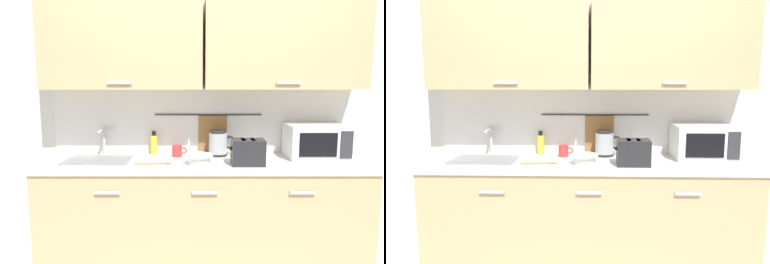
# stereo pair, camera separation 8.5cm
# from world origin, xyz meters

# --- Properties ---
(counter_unit) EXTENTS (2.53, 0.64, 0.90)m
(counter_unit) POSITION_xyz_m (-0.01, 0.30, 0.46)
(counter_unit) COLOR tan
(counter_unit) RESTS_ON ground
(back_wall_assembly) EXTENTS (3.70, 0.41, 2.50)m
(back_wall_assembly) POSITION_xyz_m (0.00, 0.53, 1.52)
(back_wall_assembly) COLOR silver
(back_wall_assembly) RESTS_ON ground
(sink_faucet) EXTENTS (0.09, 0.17, 0.22)m
(sink_faucet) POSITION_xyz_m (-0.83, 0.53, 1.04)
(sink_faucet) COLOR #B2B5BA
(sink_faucet) RESTS_ON counter_unit
(microwave) EXTENTS (0.46, 0.35, 0.27)m
(microwave) POSITION_xyz_m (0.90, 0.41, 1.04)
(microwave) COLOR white
(microwave) RESTS_ON counter_unit
(electric_kettle) EXTENTS (0.23, 0.16, 0.21)m
(electric_kettle) POSITION_xyz_m (0.13, 0.49, 1.00)
(electric_kettle) COLOR black
(electric_kettle) RESTS_ON counter_unit
(dish_soap_bottle) EXTENTS (0.06, 0.06, 0.20)m
(dish_soap_bottle) POSITION_xyz_m (-0.41, 0.53, 0.99)
(dish_soap_bottle) COLOR yellow
(dish_soap_bottle) RESTS_ON counter_unit
(mug_near_sink) EXTENTS (0.12, 0.08, 0.09)m
(mug_near_sink) POSITION_xyz_m (-0.21, 0.44, 0.95)
(mug_near_sink) COLOR red
(mug_near_sink) RESTS_ON counter_unit
(mixing_bowl) EXTENTS (0.21, 0.21, 0.08)m
(mixing_bowl) POSITION_xyz_m (-0.04, 0.18, 0.94)
(mixing_bowl) COLOR silver
(mixing_bowl) RESTS_ON counter_unit
(toaster) EXTENTS (0.26, 0.17, 0.19)m
(toaster) POSITION_xyz_m (0.32, 0.16, 1.00)
(toaster) COLOR #232326
(toaster) RESTS_ON counter_unit
(wooden_spoon) EXTENTS (0.28, 0.06, 0.01)m
(wooden_spoon) POSITION_xyz_m (-0.35, 0.17, 0.91)
(wooden_spoon) COLOR #9E7042
(wooden_spoon) RESTS_ON counter_unit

